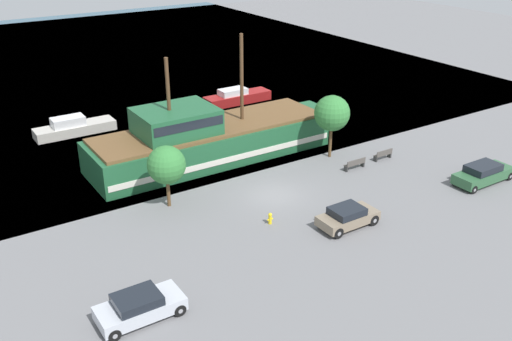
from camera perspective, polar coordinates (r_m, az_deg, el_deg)
name	(u,v)px	position (r m, az deg, el deg)	size (l,w,h in m)	color
ground_plane	(274,195)	(39.87, 1.85, -2.50)	(160.00, 160.00, 0.00)	slate
water_surface	(81,65)	(78.02, -17.11, 10.06)	(80.00, 80.00, 0.00)	#33566B
pirate_ship	(208,139)	(45.24, -4.84, 3.19)	(20.77, 5.73, 9.62)	#1E5633
moored_boat_dockside	(74,127)	(53.18, -17.77, 4.13)	(6.98, 1.99, 1.63)	#B7B2A8
moored_boat_outer	(237,97)	(59.24, -1.94, 7.35)	(7.13, 1.96, 1.56)	maroon
parked_car_curb_front	(348,217)	(36.23, 9.14, -4.57)	(3.92, 1.87, 1.34)	#7F705B
parked_car_curb_mid	(140,306)	(28.89, -11.56, -13.17)	(4.22, 1.99, 1.36)	#B7BCC6
parked_car_curb_rear	(483,174)	(44.56, 21.76, -0.29)	(4.92, 1.86, 1.47)	#2D5B38
fire_hydrant	(270,218)	(36.18, 1.42, -4.77)	(0.42, 0.25, 0.76)	yellow
bench_promenade_east	(355,164)	(44.31, 9.88, 0.65)	(1.82, 0.45, 0.85)	#4C4742
bench_promenade_west	(383,155)	(46.48, 12.61, 1.56)	(1.64, 0.45, 0.85)	#4C4742
tree_row_east	(166,165)	(37.64, -8.95, 0.54)	(2.56, 2.56, 4.29)	brown
tree_row_mideast	(332,113)	(45.21, 7.61, 5.68)	(2.82, 2.82, 5.09)	brown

